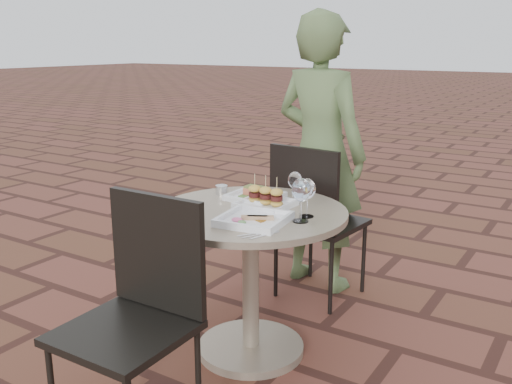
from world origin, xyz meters
The scene contains 13 objects.
ground centered at (0.00, 0.00, 0.00)m, with size 60.00×60.00×0.00m, color #582B22.
cafe_table centered at (-0.20, 0.01, 0.48)m, with size 0.90×0.90×0.73m.
chair_far centered at (-0.22, 0.70, 0.55)m, with size 0.48×0.48×0.93m.
chair_near centered at (-0.24, -0.69, 0.55)m, with size 0.44×0.44×0.93m.
diner centered at (-0.30, 0.95, 0.83)m, with size 0.61×0.40×1.67m, color #475C32.
plate_salmon centered at (-0.28, 0.18, 0.75)m, with size 0.24×0.24×0.06m.
plate_sliders centered at (-0.16, 0.09, 0.76)m, with size 0.24×0.24×0.15m.
plate_tuna centered at (-0.08, -0.15, 0.75)m, with size 0.31×0.31×0.03m.
wine_glass_right centered at (0.08, -0.02, 0.87)m, with size 0.08×0.08×0.19m.
wine_glass_mid centered at (-0.08, 0.22, 0.84)m, with size 0.07×0.07×0.16m.
wine_glass_far centered at (0.07, 0.05, 0.85)m, with size 0.07×0.07×0.18m.
steel_ramekin centered at (-0.47, 0.17, 0.75)m, with size 0.06×0.06×0.05m, color silver.
cutlery_set centered at (0.03, -0.27, 0.73)m, with size 0.08×0.17×0.00m, color silver, non-canonical shape.
Camera 1 is at (1.18, -2.12, 1.48)m, focal length 40.00 mm.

